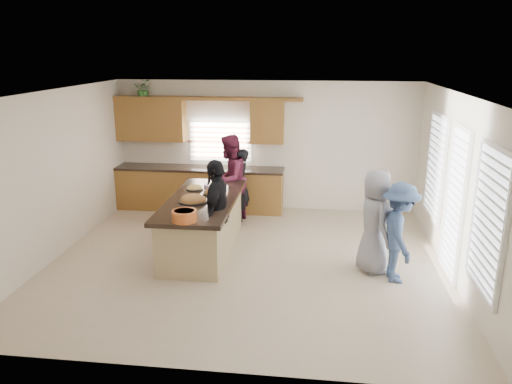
# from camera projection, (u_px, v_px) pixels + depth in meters

# --- Properties ---
(floor) EXTENTS (6.50, 6.50, 0.00)m
(floor) POSITION_uv_depth(u_px,v_px,m) (247.00, 261.00, 8.40)
(floor) COLOR #C4AD92
(floor) RESTS_ON ground
(room_shell) EXTENTS (6.52, 6.02, 2.81)m
(room_shell) POSITION_uv_depth(u_px,v_px,m) (246.00, 150.00, 7.87)
(room_shell) COLOR silver
(room_shell) RESTS_ON ground
(back_cabinetry) EXTENTS (4.08, 0.66, 2.46)m
(back_cabinetry) POSITION_uv_depth(u_px,v_px,m) (198.00, 169.00, 10.92)
(back_cabinetry) COLOR olive
(back_cabinetry) RESTS_ON ground
(right_wall_glazing) EXTENTS (0.06, 4.00, 2.25)m
(right_wall_glazing) POSITION_uv_depth(u_px,v_px,m) (456.00, 193.00, 7.52)
(right_wall_glazing) COLOR white
(right_wall_glazing) RESTS_ON ground
(island) EXTENTS (1.17, 2.71, 0.95)m
(island) POSITION_uv_depth(u_px,v_px,m) (203.00, 226.00, 8.75)
(island) COLOR tan
(island) RESTS_ON ground
(platter_front) EXTENTS (0.50, 0.50, 0.20)m
(platter_front) POSITION_uv_depth(u_px,v_px,m) (193.00, 200.00, 8.42)
(platter_front) COLOR black
(platter_front) RESTS_ON island
(platter_mid) EXTENTS (0.39, 0.39, 0.16)m
(platter_mid) POSITION_uv_depth(u_px,v_px,m) (213.00, 192.00, 8.90)
(platter_mid) COLOR black
(platter_mid) RESTS_ON island
(platter_back) EXTENTS (0.32, 0.32, 0.13)m
(platter_back) POSITION_uv_depth(u_px,v_px,m) (195.00, 188.00, 9.16)
(platter_back) COLOR black
(platter_back) RESTS_ON island
(salad_bowl) EXTENTS (0.37, 0.37, 0.17)m
(salad_bowl) POSITION_uv_depth(u_px,v_px,m) (184.00, 215.00, 7.46)
(salad_bowl) COLOR #D15E26
(salad_bowl) RESTS_ON island
(clear_cup) EXTENTS (0.08, 0.08, 0.11)m
(clear_cup) POSITION_uv_depth(u_px,v_px,m) (206.00, 218.00, 7.48)
(clear_cup) COLOR white
(clear_cup) RESTS_ON island
(plate_stack) EXTENTS (0.20, 0.20, 0.05)m
(plate_stack) POSITION_uv_depth(u_px,v_px,m) (209.00, 186.00, 9.34)
(plate_stack) COLOR #C49AE0
(plate_stack) RESTS_ON island
(flower_vase) EXTENTS (0.14, 0.14, 0.41)m
(flower_vase) POSITION_uv_depth(u_px,v_px,m) (215.00, 172.00, 9.56)
(flower_vase) COLOR silver
(flower_vase) RESTS_ON island
(potted_plant) EXTENTS (0.42, 0.38, 0.42)m
(potted_plant) POSITION_uv_depth(u_px,v_px,m) (144.00, 89.00, 10.67)
(potted_plant) COLOR #36702C
(potted_plant) RESTS_ON back_cabinetry
(woman_left_back) EXTENTS (0.37, 0.56, 1.50)m
(woman_left_back) POSITION_uv_depth(u_px,v_px,m) (240.00, 185.00, 10.22)
(woman_left_back) COLOR black
(woman_left_back) RESTS_ON ground
(woman_left_mid) EXTENTS (0.90, 1.03, 1.82)m
(woman_left_mid) POSITION_uv_depth(u_px,v_px,m) (230.00, 179.00, 10.04)
(woman_left_mid) COLOR maroon
(woman_left_mid) RESTS_ON ground
(woman_left_front) EXTENTS (0.48, 1.05, 1.75)m
(woman_left_front) POSITION_uv_depth(u_px,v_px,m) (217.00, 212.00, 8.17)
(woman_left_front) COLOR black
(woman_left_front) RESTS_ON ground
(woman_right_back) EXTENTS (0.62, 1.03, 1.55)m
(woman_right_back) POSITION_uv_depth(u_px,v_px,m) (399.00, 233.00, 7.51)
(woman_right_back) COLOR #374F79
(woman_right_back) RESTS_ON ground
(woman_right_front) EXTENTS (0.71, 0.92, 1.66)m
(woman_right_front) POSITION_uv_depth(u_px,v_px,m) (375.00, 222.00, 7.83)
(woman_right_front) COLOR gray
(woman_right_front) RESTS_ON ground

